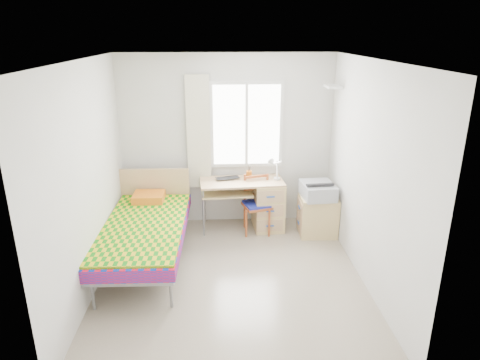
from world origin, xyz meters
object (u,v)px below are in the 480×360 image
at_px(desk, 263,202).
at_px(printer, 318,190).
at_px(chair, 257,200).
at_px(cabinet, 317,215).
at_px(bed, 145,228).

bearing_deg(desk, printer, -23.51).
relative_size(chair, cabinet, 1.48).
bearing_deg(printer, cabinet, 39.62).
relative_size(bed, cabinet, 3.76).
height_order(bed, cabinet, bed).
xyz_separation_m(bed, chair, (1.53, 0.80, 0.03)).
bearing_deg(chair, desk, 29.23).
bearing_deg(printer, chair, 164.33).
distance_m(chair, cabinet, 0.92).
bearing_deg(cabinet, printer, -134.16).
xyz_separation_m(bed, desk, (1.64, 0.91, -0.04)).
bearing_deg(bed, cabinet, 16.28).
bearing_deg(bed, chair, 28.73).
distance_m(desk, printer, 0.86).
xyz_separation_m(cabinet, printer, (-0.02, -0.02, 0.41)).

